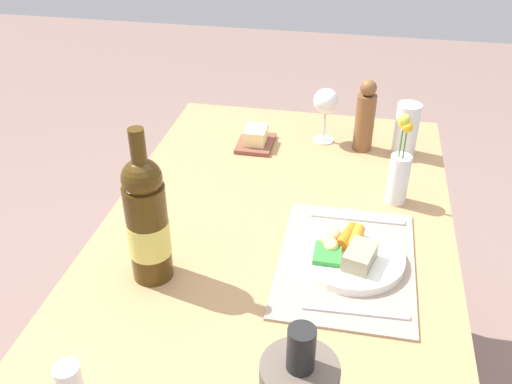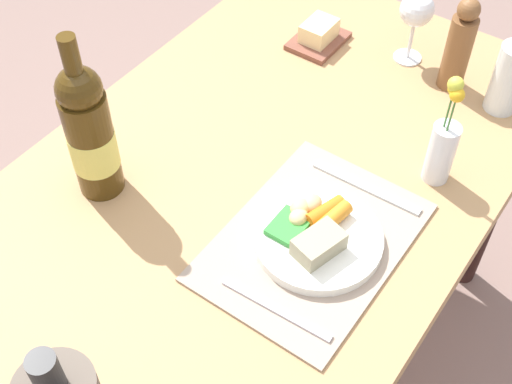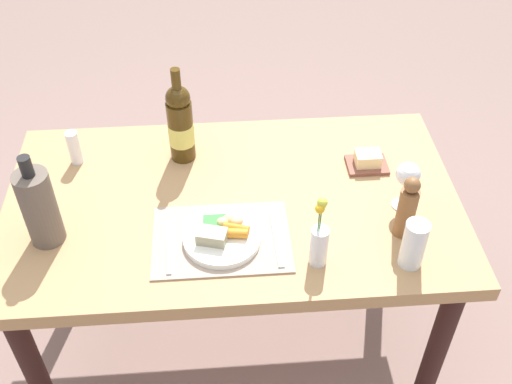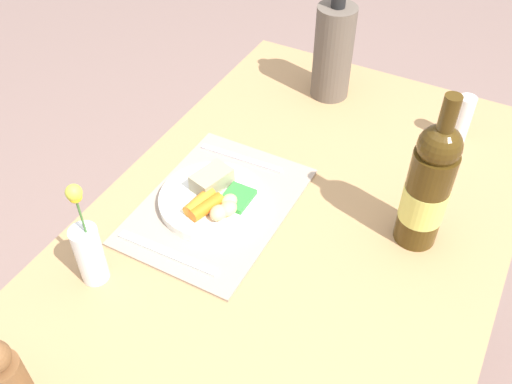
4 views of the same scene
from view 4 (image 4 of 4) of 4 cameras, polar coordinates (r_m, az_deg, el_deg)
dining_table at (r=1.18m, az=2.30°, el=-8.45°), size 1.39×0.80×0.75m
placemat at (r=1.18m, az=-3.93°, el=-1.34°), size 0.39×0.28×0.01m
dinner_plate at (r=1.17m, az=-4.30°, el=-0.63°), size 0.22×0.22×0.06m
fork at (r=1.28m, az=-1.50°, el=3.42°), size 0.02×0.20×0.00m
knife at (r=1.10m, az=-8.90°, el=-6.00°), size 0.02×0.22×0.00m
flower_vase at (r=1.04m, az=-16.51°, el=-5.30°), size 0.05×0.05×0.23m
wine_bottle at (r=1.08m, az=16.84°, el=0.43°), size 0.08×0.08×0.33m
cooler_bottle at (r=1.45m, az=7.75°, el=13.82°), size 0.10×0.10×0.30m
salt_shaker at (r=1.39m, az=19.97°, el=6.88°), size 0.04×0.04×0.12m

